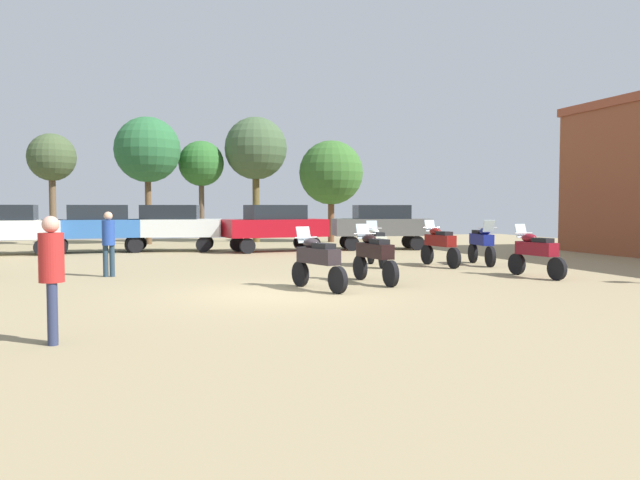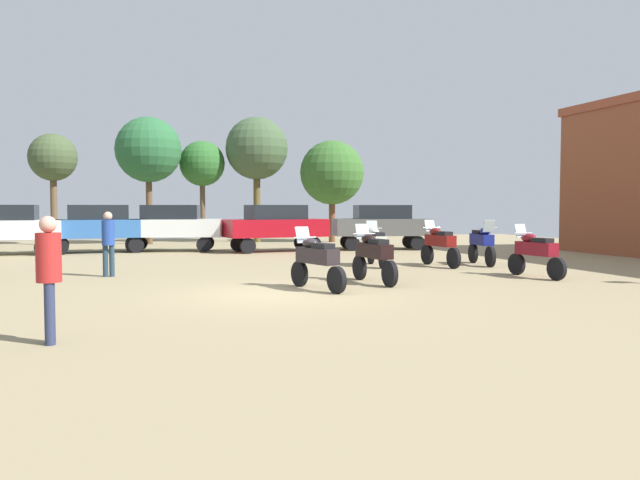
% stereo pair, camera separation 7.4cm
% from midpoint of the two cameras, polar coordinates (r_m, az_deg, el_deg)
% --- Properties ---
extents(ground_plane, '(44.00, 52.00, 0.02)m').
position_cam_midpoint_polar(ground_plane, '(13.92, -3.74, -4.93)').
color(ground_plane, '#968560').
extents(motorcycle_2, '(0.64, 2.11, 1.44)m').
position_cam_midpoint_polar(motorcycle_2, '(18.08, 18.79, -0.98)').
color(motorcycle_2, black).
rests_on(motorcycle_2, ground).
extents(motorcycle_5, '(0.65, 2.20, 1.46)m').
position_cam_midpoint_polar(motorcycle_5, '(20.49, 5.01, -0.35)').
color(motorcycle_5, black).
rests_on(motorcycle_5, ground).
extents(motorcycle_6, '(0.84, 2.09, 1.44)m').
position_cam_midpoint_polar(motorcycle_6, '(14.53, -0.37, -1.74)').
color(motorcycle_6, black).
rests_on(motorcycle_6, ground).
extents(motorcycle_7, '(0.62, 2.29, 1.47)m').
position_cam_midpoint_polar(motorcycle_7, '(15.88, 4.78, -1.28)').
color(motorcycle_7, black).
rests_on(motorcycle_7, ground).
extents(motorcycle_8, '(0.62, 2.24, 1.49)m').
position_cam_midpoint_polar(motorcycle_8, '(20.67, 10.66, -0.32)').
color(motorcycle_8, black).
rests_on(motorcycle_8, ground).
extents(motorcycle_9, '(0.68, 2.18, 1.50)m').
position_cam_midpoint_polar(motorcycle_9, '(21.46, 14.31, -0.24)').
color(motorcycle_9, black).
rests_on(motorcycle_9, ground).
extents(car_1, '(4.54, 2.50, 2.00)m').
position_cam_midpoint_polar(car_1, '(28.46, 5.48, 1.49)').
color(car_1, black).
rests_on(car_1, ground).
extents(car_3, '(4.56, 2.58, 2.00)m').
position_cam_midpoint_polar(car_3, '(27.93, -13.44, 1.39)').
color(car_3, black).
rests_on(car_3, ground).
extents(car_4, '(4.32, 1.86, 2.00)m').
position_cam_midpoint_polar(car_4, '(28.01, -26.73, 1.16)').
color(car_4, black).
rests_on(car_4, ground).
extents(car_5, '(4.44, 2.16, 2.00)m').
position_cam_midpoint_polar(car_5, '(28.00, -19.56, 1.31)').
color(car_5, black).
rests_on(car_5, ground).
extents(car_6, '(4.48, 2.30, 2.00)m').
position_cam_midpoint_polar(car_6, '(27.06, -4.15, 1.42)').
color(car_6, black).
rests_on(car_6, ground).
extents(person_2, '(0.38, 0.38, 1.78)m').
position_cam_midpoint_polar(person_2, '(18.17, -18.68, 0.11)').
color(person_2, '#213646').
rests_on(person_2, ground).
extents(person_3, '(0.37, 0.37, 1.79)m').
position_cam_midpoint_polar(person_3, '(9.51, -23.30, -2.44)').
color(person_3, '#28304E').
rests_on(person_3, ground).
extents(tree_2, '(3.50, 3.50, 5.54)m').
position_cam_midpoint_polar(tree_2, '(34.60, 0.95, 6.08)').
color(tree_2, brown).
rests_on(tree_2, ground).
extents(tree_3, '(2.43, 2.43, 5.47)m').
position_cam_midpoint_polar(tree_3, '(34.76, -10.74, 6.73)').
color(tree_3, brown).
rests_on(tree_3, ground).
extents(tree_4, '(2.36, 2.36, 5.58)m').
position_cam_midpoint_polar(tree_4, '(34.38, -23.14, 6.77)').
color(tree_4, brown).
rests_on(tree_4, ground).
extents(tree_6, '(3.34, 3.34, 6.51)m').
position_cam_midpoint_polar(tree_6, '(33.70, -15.39, 7.83)').
color(tree_6, brown).
rests_on(tree_6, ground).
extents(tree_7, '(3.39, 3.39, 6.79)m').
position_cam_midpoint_polar(tree_7, '(34.74, -5.89, 8.17)').
color(tree_7, brown).
rests_on(tree_7, ground).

